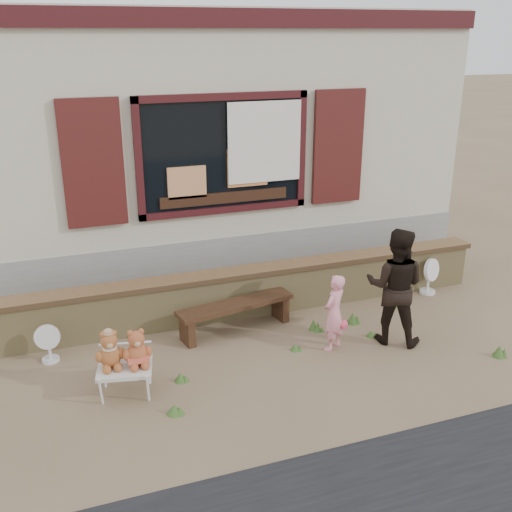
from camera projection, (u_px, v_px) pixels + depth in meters
name	position (u px, v px, depth m)	size (l,w,h in m)	color
ground	(272.00, 347.00, 7.45)	(80.00, 80.00, 0.00)	brown
shopfront	(182.00, 132.00, 10.70)	(8.04, 5.13, 4.00)	#B0A78E
brick_wall	(246.00, 291.00, 8.21)	(7.10, 0.36, 0.67)	tan
bench	(236.00, 310.00, 7.76)	(1.61, 0.61, 0.40)	#301D10
folding_chair	(125.00, 368.00, 6.39)	(0.66, 0.61, 0.35)	beige
teddy_bear_left	(110.00, 348.00, 6.28)	(0.31, 0.27, 0.43)	brown
teddy_bear_right	(137.00, 347.00, 6.32)	(0.31, 0.27, 0.43)	brown
child	(334.00, 313.00, 7.25)	(0.36, 0.23, 0.98)	pink
adult	(395.00, 286.00, 7.36)	(0.73, 0.56, 1.49)	black
fan_left	(49.00, 343.00, 7.05)	(0.31, 0.20, 0.49)	silver
fan_right	(429.00, 276.00, 8.90)	(0.35, 0.24, 0.55)	silver
grass_tufts	(334.00, 343.00, 7.42)	(4.10, 1.77, 0.16)	#3A5C24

